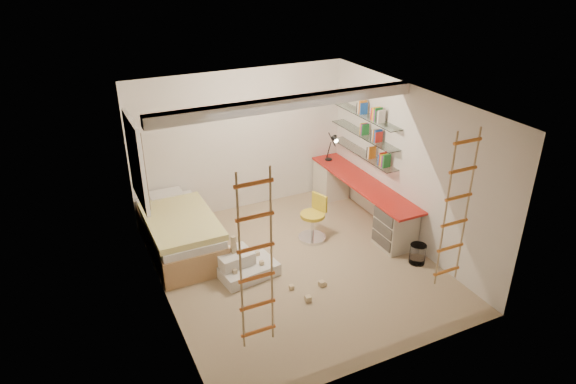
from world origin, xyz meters
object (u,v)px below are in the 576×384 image
bed (180,233)px  play_platform (243,265)px  desk (361,199)px  swivel_chair (313,223)px

bed → play_platform: size_ratio=2.15×
desk → bed: bearing=173.5°
desk → swivel_chair: swivel_chair is taller
bed → swivel_chair: 2.19m
bed → play_platform: bearing=-57.5°
bed → play_platform: 1.25m
desk → play_platform: desk is taller
bed → swivel_chair: bearing=-16.0°
swivel_chair → play_platform: bearing=-163.0°
desk → play_platform: (-2.53, -0.68, -0.26)m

